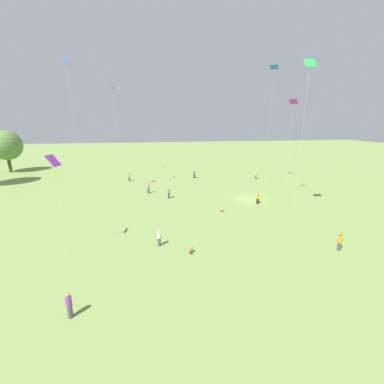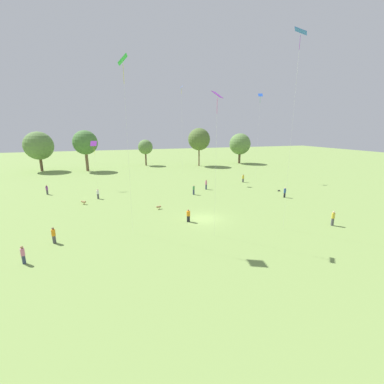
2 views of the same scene
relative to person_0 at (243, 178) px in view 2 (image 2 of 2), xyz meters
name	(u,v)px [view 2 (image 2 of 2)]	position (x,y,z in m)	size (l,w,h in m)	color
ground_plane	(204,219)	(-16.55, -19.35, -0.85)	(240.00, 240.00, 0.00)	#7A994C
tree_0	(39,146)	(-45.40, 31.04, 6.11)	(7.57, 7.57, 10.77)	brown
tree_1	(85,143)	(-33.35, 27.34, 6.92)	(6.52, 6.52, 11.09)	brown
tree_2	(145,147)	(-16.25, 33.54, 4.97)	(4.58, 4.58, 8.16)	brown
tree_3	(199,139)	(-0.45, 27.34, 7.42)	(6.82, 6.82, 11.70)	brown
tree_4	(240,144)	(14.66, 28.83, 5.61)	(7.01, 7.01, 10.00)	brown
person_0	(243,178)	(0.00, 0.00, 0.00)	(0.61, 0.61, 1.73)	#4C4C51
person_1	(54,235)	(-33.75, -21.43, 0.00)	(0.49, 0.49, 1.71)	#4C4C51
person_2	(188,216)	(-18.82, -19.80, -0.06)	(0.50, 0.50, 1.63)	#232328
person_3	(98,194)	(-29.90, -4.63, -0.02)	(0.45, 0.45, 1.68)	#4C4C51
person_4	(194,190)	(-13.79, -6.97, 0.02)	(0.53, 0.53, 1.74)	#333D5B
person_5	(285,192)	(0.32, -13.70, 0.03)	(0.49, 0.49, 1.77)	#232328
person_6	(333,218)	(-2.64, -26.51, 0.06)	(0.53, 0.53, 1.82)	#4C4C51
person_7	(206,185)	(-10.18, -3.81, 0.10)	(0.37, 0.37, 1.88)	#333D5B
person_8	(23,255)	(-35.51, -25.19, -0.02)	(0.46, 0.46, 1.65)	#333D5B
person_9	(47,190)	(-38.59, 1.32, 0.01)	(0.40, 0.40, 1.72)	#4C4C51
kite_0	(260,100)	(4.67, 2.45, 16.66)	(1.12, 0.98, 18.90)	blue
kite_1	(300,40)	(-9.04, -25.61, 19.09)	(1.69, 1.70, 20.99)	blue
kite_2	(94,145)	(-30.23, 3.85, 7.62)	(1.29, 0.96, 9.17)	purple
kite_3	(123,67)	(-25.85, -21.34, 16.39)	(1.08, 1.37, 18.32)	green
kite_4	(182,95)	(-11.97, 6.54, 17.45)	(0.60, 0.78, 20.24)	blue
kite_5	(217,100)	(-17.43, -24.84, 13.24)	(1.43, 1.42, 14.94)	purple
dog_0	(159,207)	(-21.38, -13.44, -0.50)	(0.78, 0.45, 0.52)	tan
dog_1	(83,202)	(-32.00, -7.35, -0.44)	(0.78, 0.65, 0.61)	tan
picnic_bag_0	(279,191)	(2.29, -9.53, -0.74)	(0.45, 0.21, 0.22)	#262628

